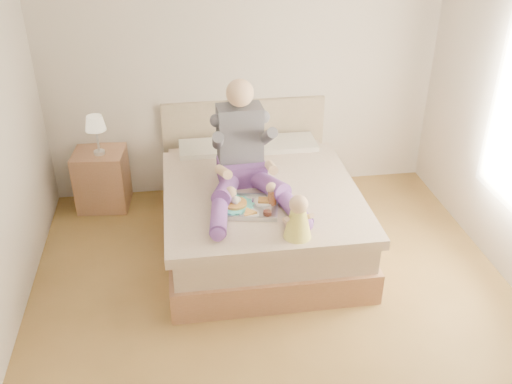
{
  "coord_description": "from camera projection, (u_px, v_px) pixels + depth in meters",
  "views": [
    {
      "loc": [
        -0.68,
        -3.41,
        3.07
      ],
      "look_at": [
        -0.08,
        0.66,
        0.72
      ],
      "focal_mm": 40.0,
      "sensor_mm": 36.0,
      "label": 1
    }
  ],
  "objects": [
    {
      "name": "room",
      "position": [
        294.0,
        136.0,
        3.81
      ],
      "size": [
        4.02,
        4.22,
        2.71
      ],
      "color": "brown",
      "rests_on": "ground"
    },
    {
      "name": "bed",
      "position": [
        258.0,
        207.0,
        5.32
      ],
      "size": [
        1.7,
        2.18,
        1.0
      ],
      "color": "brown",
      "rests_on": "ground"
    },
    {
      "name": "nightstand",
      "position": [
        102.0,
        179.0,
        5.82
      ],
      "size": [
        0.54,
        0.49,
        0.61
      ],
      "rotation": [
        0.0,
        0.0,
        -0.1
      ],
      "color": "brown",
      "rests_on": "ground"
    },
    {
      "name": "lamp",
      "position": [
        95.0,
        125.0,
        5.47
      ],
      "size": [
        0.2,
        0.2,
        0.4
      ],
      "color": "silver",
      "rests_on": "nightstand"
    },
    {
      "name": "adult",
      "position": [
        244.0,
        159.0,
        4.89
      ],
      "size": [
        0.82,
        1.17,
        0.97
      ],
      "rotation": [
        0.0,
        0.0,
        0.05
      ],
      "color": "#5C3381",
      "rests_on": "bed"
    },
    {
      "name": "tray",
      "position": [
        247.0,
        204.0,
        4.72
      ],
      "size": [
        0.57,
        0.49,
        0.14
      ],
      "rotation": [
        0.0,
        0.0,
        -0.2
      ],
      "color": "silver",
      "rests_on": "bed"
    },
    {
      "name": "baby",
      "position": [
        298.0,
        220.0,
        4.31
      ],
      "size": [
        0.24,
        0.32,
        0.36
      ],
      "rotation": [
        0.0,
        0.0,
        0.09
      ],
      "color": "#F6EF4D",
      "rests_on": "bed"
    }
  ]
}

